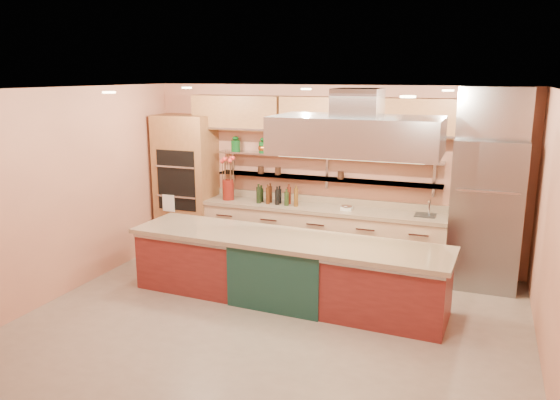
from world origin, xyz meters
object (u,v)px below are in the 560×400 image
at_px(flower_vase, 228,190).
at_px(kitchen_scale, 347,207).
at_px(copper_kettle, 265,148).
at_px(refrigerator, 485,214).
at_px(green_canister, 307,149).
at_px(island, 286,269).

distance_m(flower_vase, kitchen_scale, 2.01).
xyz_separation_m(flower_vase, copper_kettle, (0.58, 0.22, 0.69)).
relative_size(refrigerator, copper_kettle, 11.74).
height_order(refrigerator, copper_kettle, refrigerator).
xyz_separation_m(refrigerator, kitchen_scale, (-1.99, 0.01, -0.07)).
bearing_deg(flower_vase, green_canister, 9.68).
bearing_deg(kitchen_scale, copper_kettle, -166.53).
height_order(island, flower_vase, flower_vase).
height_order(refrigerator, flower_vase, refrigerator).
xyz_separation_m(island, green_canister, (-0.28, 1.72, 1.37)).
bearing_deg(refrigerator, copper_kettle, 176.15).
xyz_separation_m(island, kitchen_scale, (0.44, 1.50, 0.54)).
bearing_deg(green_canister, refrigerator, -4.86).
height_order(island, green_canister, green_canister).
bearing_deg(kitchen_scale, refrigerator, 21.93).
relative_size(flower_vase, kitchen_scale, 2.02).
xyz_separation_m(refrigerator, copper_kettle, (-3.42, 0.23, 0.74)).
bearing_deg(refrigerator, kitchen_scale, 179.71).
bearing_deg(refrigerator, green_canister, 175.14).
relative_size(flower_vase, green_canister, 1.82).
distance_m(island, kitchen_scale, 1.66).
height_order(kitchen_scale, copper_kettle, copper_kettle).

